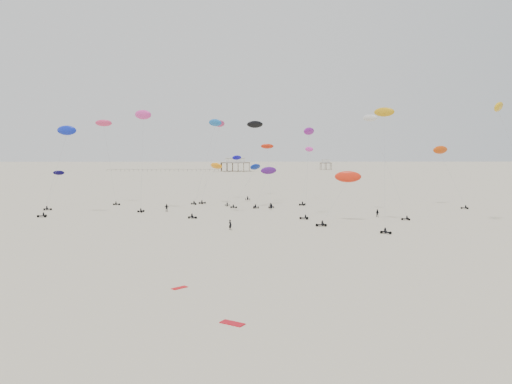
{
  "coord_description": "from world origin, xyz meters",
  "views": [
    {
      "loc": [
        -1.79,
        -8.61,
        15.11
      ],
      "look_at": [
        0.0,
        88.0,
        7.0
      ],
      "focal_mm": 35.0,
      "sensor_mm": 36.0,
      "label": 1
    }
  ],
  "objects_px": {
    "spectator_0": "(230,230)",
    "rig_0": "(212,173)",
    "rig_9": "(509,136)",
    "rig_4": "(209,150)",
    "pavilion_main": "(235,165)",
    "pavilion_small": "(326,165)"
  },
  "relations": [
    {
      "from": "pavilion_small",
      "to": "rig_0",
      "type": "bearing_deg",
      "value": -106.15
    },
    {
      "from": "pavilion_main",
      "to": "pavilion_small",
      "type": "distance_m",
      "value": 76.16
    },
    {
      "from": "pavilion_main",
      "to": "rig_0",
      "type": "height_order",
      "value": "rig_0"
    },
    {
      "from": "spectator_0",
      "to": "rig_9",
      "type": "bearing_deg",
      "value": -130.29
    },
    {
      "from": "rig_4",
      "to": "spectator_0",
      "type": "distance_m",
      "value": 25.69
    },
    {
      "from": "rig_0",
      "to": "rig_9",
      "type": "distance_m",
      "value": 75.96
    },
    {
      "from": "rig_4",
      "to": "spectator_0",
      "type": "xyz_separation_m",
      "value": [
        5.52,
        -19.99,
        -15.16
      ]
    },
    {
      "from": "spectator_0",
      "to": "rig_0",
      "type": "bearing_deg",
      "value": -36.18
    },
    {
      "from": "pavilion_main",
      "to": "pavilion_small",
      "type": "xyz_separation_m",
      "value": [
        70.0,
        30.0,
        -0.74
      ]
    },
    {
      "from": "pavilion_small",
      "to": "rig_9",
      "type": "relative_size",
      "value": 0.36
    },
    {
      "from": "rig_0",
      "to": "rig_4",
      "type": "distance_m",
      "value": 28.09
    },
    {
      "from": "rig_4",
      "to": "spectator_0",
      "type": "height_order",
      "value": "rig_4"
    },
    {
      "from": "pavilion_small",
      "to": "spectator_0",
      "type": "height_order",
      "value": "pavilion_small"
    },
    {
      "from": "spectator_0",
      "to": "pavilion_small",
      "type": "bearing_deg",
      "value": -56.67
    },
    {
      "from": "rig_4",
      "to": "rig_9",
      "type": "relative_size",
      "value": 0.9
    },
    {
      "from": "pavilion_small",
      "to": "pavilion_main",
      "type": "bearing_deg",
      "value": -156.8
    },
    {
      "from": "pavilion_main",
      "to": "rig_9",
      "type": "distance_m",
      "value": 268.04
    },
    {
      "from": "rig_0",
      "to": "spectator_0",
      "type": "bearing_deg",
      "value": 64.16
    },
    {
      "from": "rig_4",
      "to": "rig_9",
      "type": "height_order",
      "value": "rig_9"
    },
    {
      "from": "pavilion_small",
      "to": "spectator_0",
      "type": "xyz_separation_m",
      "value": [
        -64.96,
        -294.7,
        -3.49
      ]
    },
    {
      "from": "rig_4",
      "to": "spectator_0",
      "type": "bearing_deg",
      "value": 48.67
    },
    {
      "from": "rig_9",
      "to": "spectator_0",
      "type": "relative_size",
      "value": 10.82
    }
  ]
}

